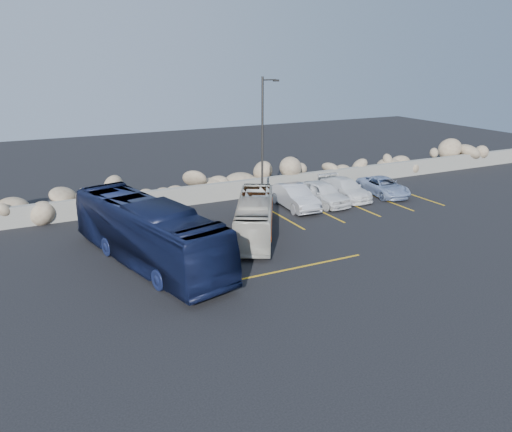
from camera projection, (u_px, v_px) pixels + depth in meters
name	position (u px, v px, depth m)	size (l,w,h in m)	color
ground	(308.00, 268.00, 22.58)	(90.00, 90.00, 0.00)	black
seawall	(211.00, 193.00, 32.64)	(60.00, 0.40, 1.20)	gray
riprap_pile	(204.00, 179.00, 33.45)	(54.00, 2.80, 2.60)	#997F64
parking_lines	(325.00, 219.00, 29.29)	(18.16, 9.36, 0.01)	gold
lamppost	(263.00, 139.00, 30.46)	(1.14, 0.18, 8.00)	#302E2B
vintage_bus	(255.00, 217.00, 26.32)	(1.77, 7.56, 2.11)	beige
tour_coach	(148.00, 233.00, 22.68)	(2.49, 10.62, 2.96)	#101737
car_a	(322.00, 193.00, 32.07)	(1.75, 4.34, 1.48)	white
car_b	(295.00, 197.00, 31.25)	(1.55, 4.45, 1.46)	silver
car_c	(345.00, 189.00, 33.47)	(1.82, 4.49, 1.30)	white
car_d	(383.00, 186.00, 34.22)	(2.01, 4.36, 1.21)	#8A9EC4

